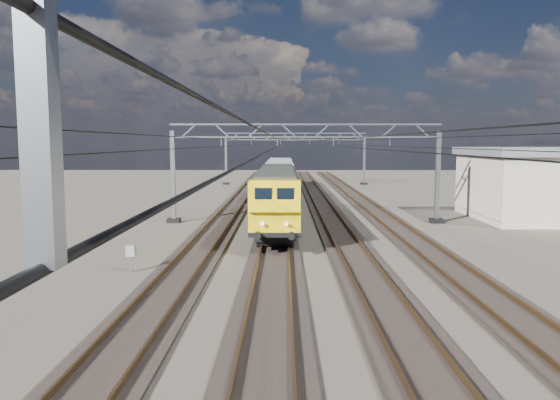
{
  "coord_description": "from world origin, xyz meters",
  "views": [
    {
      "loc": [
        -1.53,
        -35.07,
        5.75
      ],
      "look_at": [
        -1.76,
        -3.21,
        2.4
      ],
      "focal_mm": 35.0,
      "sensor_mm": 36.0,
      "label": 1
    }
  ],
  "objects_px": {
    "catenary_gantry_far": "(295,156)",
    "trackside_cabinet": "(131,252)",
    "hopper_wagon_mid": "(280,171)",
    "locomotive": "(277,193)",
    "catenary_gantry_mid": "(305,169)",
    "hopper_wagon_lead": "(279,178)"
  },
  "relations": [
    {
      "from": "locomotive",
      "to": "catenary_gantry_far",
      "type": "bearing_deg",
      "value": 86.99
    },
    {
      "from": "catenary_gantry_mid",
      "to": "locomotive",
      "type": "height_order",
      "value": "catenary_gantry_mid"
    },
    {
      "from": "catenary_gantry_mid",
      "to": "catenary_gantry_far",
      "type": "xyz_separation_m",
      "value": [
        0.0,
        36.0,
        0.0
      ]
    },
    {
      "from": "hopper_wagon_mid",
      "to": "trackside_cabinet",
      "type": "bearing_deg",
      "value": -98.02
    },
    {
      "from": "locomotive",
      "to": "hopper_wagon_mid",
      "type": "bearing_deg",
      "value": 90.0
    },
    {
      "from": "catenary_gantry_far",
      "to": "hopper_wagon_mid",
      "type": "distance_m",
      "value": 6.67
    },
    {
      "from": "locomotive",
      "to": "trackside_cabinet",
      "type": "distance_m",
      "value": 14.66
    },
    {
      "from": "catenary_gantry_far",
      "to": "trackside_cabinet",
      "type": "xyz_separation_m",
      "value": [
        -8.35,
        -51.18,
        -2.99
      ]
    },
    {
      "from": "hopper_wagon_mid",
      "to": "locomotive",
      "type": "bearing_deg",
      "value": -90.0
    },
    {
      "from": "locomotive",
      "to": "hopper_wagon_mid",
      "type": "height_order",
      "value": "locomotive"
    },
    {
      "from": "catenary_gantry_mid",
      "to": "hopper_wagon_mid",
      "type": "distance_m",
      "value": 29.97
    },
    {
      "from": "catenary_gantry_mid",
      "to": "hopper_wagon_lead",
      "type": "height_order",
      "value": "catenary_gantry_mid"
    },
    {
      "from": "catenary_gantry_far",
      "to": "trackside_cabinet",
      "type": "distance_m",
      "value": 51.94
    },
    {
      "from": "locomotive",
      "to": "hopper_wagon_lead",
      "type": "distance_m",
      "value": 17.7
    },
    {
      "from": "trackside_cabinet",
      "to": "hopper_wagon_mid",
      "type": "bearing_deg",
      "value": 83.95
    },
    {
      "from": "catenary_gantry_far",
      "to": "hopper_wagon_lead",
      "type": "relative_size",
      "value": 1.53
    },
    {
      "from": "catenary_gantry_mid",
      "to": "trackside_cabinet",
      "type": "bearing_deg",
      "value": -118.81
    },
    {
      "from": "hopper_wagon_lead",
      "to": "trackside_cabinet",
      "type": "distance_m",
      "value": 31.51
    },
    {
      "from": "catenary_gantry_mid",
      "to": "trackside_cabinet",
      "type": "xyz_separation_m",
      "value": [
        -8.35,
        -15.18,
        -2.99
      ]
    },
    {
      "from": "catenary_gantry_mid",
      "to": "trackside_cabinet",
      "type": "height_order",
      "value": "catenary_gantry_mid"
    },
    {
      "from": "hopper_wagon_lead",
      "to": "trackside_cabinet",
      "type": "relative_size",
      "value": 10.76
    },
    {
      "from": "hopper_wagon_lead",
      "to": "hopper_wagon_mid",
      "type": "xyz_separation_m",
      "value": [
        0.0,
        14.2,
        0.0
      ]
    }
  ]
}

